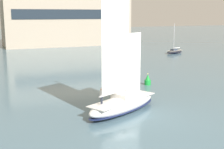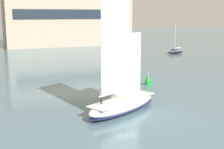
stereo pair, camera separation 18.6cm
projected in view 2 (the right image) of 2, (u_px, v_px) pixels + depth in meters
name	position (u px, v px, depth m)	size (l,w,h in m)	color
ground_plane	(123.00, 112.00, 33.64)	(400.00, 400.00, 0.00)	slate
waterfront_building	(67.00, 16.00, 104.89)	(42.27, 16.60, 19.36)	tan
sailboat_main	(123.00, 102.00, 33.44)	(10.46, 7.24, 14.12)	silver
sailboat_moored_mid_channel	(176.00, 51.00, 82.98)	(5.99, 3.19, 7.95)	#232328
channel_buoy	(148.00, 80.00, 46.30)	(0.95, 0.95, 1.74)	green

